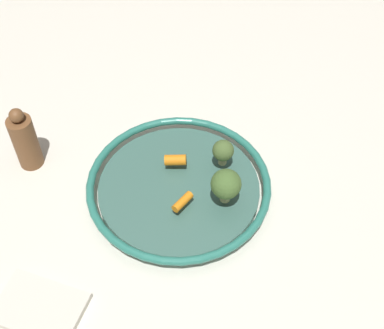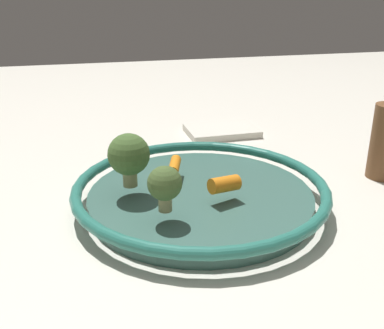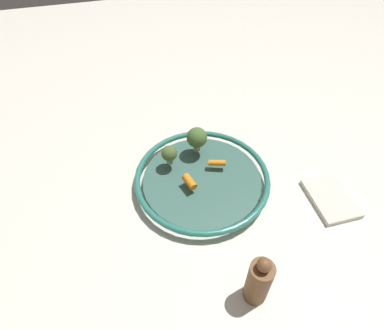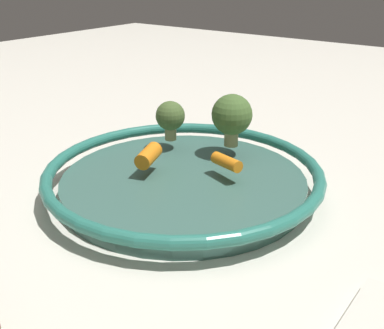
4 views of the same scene
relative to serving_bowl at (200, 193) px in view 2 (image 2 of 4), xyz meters
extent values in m
plane|color=silver|center=(0.00, 0.00, -0.02)|extent=(2.57, 2.57, 0.00)
cylinder|color=#3D665B|center=(0.00, 0.00, -0.01)|extent=(0.31, 0.31, 0.02)
torus|color=#2B7768|center=(0.00, 0.00, 0.01)|extent=(0.35, 0.35, 0.02)
cylinder|color=orange|center=(0.03, -0.05, 0.03)|extent=(0.03, 0.05, 0.02)
cylinder|color=orange|center=(-0.02, 0.04, 0.03)|extent=(0.05, 0.03, 0.02)
cylinder|color=tan|center=(0.09, -0.01, 0.03)|extent=(0.02, 0.02, 0.02)
sphere|color=#46652F|center=(0.09, -0.01, 0.06)|extent=(0.06, 0.06, 0.06)
cylinder|color=tan|center=(0.06, 0.07, 0.03)|extent=(0.02, 0.02, 0.02)
sphere|color=#496230|center=(0.06, 0.07, 0.05)|extent=(0.04, 0.04, 0.04)
cube|color=silver|center=(-0.13, -0.30, -0.01)|extent=(0.14, 0.10, 0.01)
camera|label=1|loc=(0.24, -0.58, 0.81)|focal=50.36mm
camera|label=2|loc=(0.15, 0.55, 0.27)|focal=42.58mm
camera|label=3|loc=(-0.54, 0.16, 0.67)|focal=31.47mm
camera|label=4|loc=(-0.43, -0.34, 0.25)|focal=44.94mm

